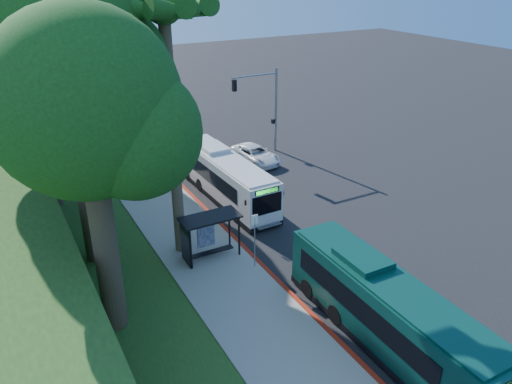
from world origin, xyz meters
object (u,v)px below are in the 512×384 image
white_bus (225,176)px  pickup (255,154)px  bus_shelter (205,229)px  teal_bus (386,310)px

white_bus → pickup: bearing=42.3°
pickup → bus_shelter: bearing=-136.9°
white_bus → teal_bus: 16.16m
teal_bus → pickup: (5.22, 20.89, -0.97)m
bus_shelter → teal_bus: bearing=-67.6°
bus_shelter → teal_bus: 10.46m
teal_bus → pickup: size_ratio=2.35×
teal_bus → white_bus: bearing=89.6°
teal_bus → pickup: bearing=76.6°
teal_bus → pickup: 21.56m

